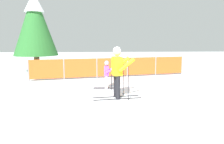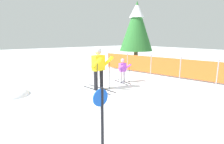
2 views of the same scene
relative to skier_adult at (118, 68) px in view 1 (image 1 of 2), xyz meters
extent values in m
plane|color=white|center=(0.06, -0.18, -1.05)|extent=(60.00, 60.00, 0.00)
cube|color=black|center=(-0.05, 0.15, -1.04)|extent=(1.65, 0.28, 0.02)
cube|color=black|center=(0.00, -0.16, -1.04)|extent=(1.65, 0.28, 0.02)
cylinder|color=black|center=(-0.05, 0.15, -0.64)|extent=(0.16, 0.16, 0.79)
cylinder|color=black|center=(0.00, -0.16, -0.64)|extent=(0.16, 0.16, 0.79)
cube|color=yellow|center=(-0.03, 0.00, 0.06)|extent=(0.35, 0.53, 0.61)
cylinder|color=yellow|center=(0.18, 0.34, 0.11)|extent=(0.59, 0.20, 0.48)
cylinder|color=yellow|center=(0.26, -0.27, 0.11)|extent=(0.59, 0.20, 0.48)
sphere|color=#D8AD8C|center=(-0.03, 0.00, 0.52)|extent=(0.26, 0.26, 0.26)
sphere|color=silver|center=(-0.03, 0.00, 0.57)|extent=(0.28, 0.28, 0.28)
cylinder|color=black|center=(0.24, 0.36, -0.44)|extent=(0.02, 0.02, 1.23)
cylinder|color=black|center=(0.24, 0.36, -0.99)|extent=(0.07, 0.07, 0.01)
cylinder|color=black|center=(0.33, -0.28, -0.44)|extent=(0.02, 0.02, 1.23)
cylinder|color=black|center=(0.33, -0.28, -0.99)|extent=(0.07, 0.07, 0.01)
cube|color=black|center=(-0.31, 1.64, -1.04)|extent=(1.08, 0.14, 0.02)
cube|color=black|center=(-0.32, 1.44, -1.04)|extent=(1.08, 0.14, 0.02)
cylinder|color=silver|center=(-0.31, 1.64, -0.78)|extent=(0.10, 0.10, 0.51)
cylinder|color=silver|center=(-0.32, 1.44, -0.78)|extent=(0.10, 0.10, 0.51)
cube|color=#B24CD8|center=(-0.32, 1.54, -0.32)|extent=(0.21, 0.33, 0.40)
cylinder|color=#B24CD8|center=(-0.12, 1.72, -0.26)|extent=(0.40, 0.11, 0.28)
cylinder|color=#B24CD8|center=(-0.16, 1.32, -0.26)|extent=(0.40, 0.11, 0.28)
sphere|color=#D8AD8C|center=(-0.32, 1.54, -0.02)|extent=(0.17, 0.17, 0.17)
sphere|color=pink|center=(-0.32, 1.54, 0.01)|extent=(0.18, 0.18, 0.18)
cylinder|color=black|center=(-0.09, 1.76, -0.66)|extent=(0.02, 0.02, 0.80)
cylinder|color=black|center=(-0.09, 1.76, -0.99)|extent=(0.07, 0.07, 0.01)
cylinder|color=black|center=(-0.13, 1.28, -0.66)|extent=(0.02, 0.02, 0.80)
cylinder|color=black|center=(-0.13, 1.28, -0.99)|extent=(0.07, 0.07, 0.01)
cylinder|color=gray|center=(-4.03, 3.38, -0.49)|extent=(0.06, 0.06, 1.13)
cylinder|color=gray|center=(-2.38, 3.72, -0.49)|extent=(0.06, 0.06, 1.13)
cylinder|color=gray|center=(-0.73, 4.06, -0.49)|extent=(0.06, 0.06, 1.13)
cylinder|color=gray|center=(0.92, 4.40, -0.49)|extent=(0.06, 0.06, 1.13)
cylinder|color=gray|center=(2.57, 4.75, -0.49)|extent=(0.06, 0.06, 1.13)
cylinder|color=gray|center=(4.23, 5.09, -0.49)|extent=(0.06, 0.06, 1.13)
cube|color=orange|center=(-3.21, 3.55, -0.49)|extent=(1.66, 0.37, 0.95)
cube|color=orange|center=(-1.55, 3.89, -0.49)|extent=(1.66, 0.37, 0.95)
cube|color=orange|center=(0.10, 4.23, -0.49)|extent=(1.66, 0.37, 0.95)
cube|color=orange|center=(1.75, 4.57, -0.49)|extent=(1.66, 0.37, 0.95)
cube|color=orange|center=(3.40, 4.92, -0.49)|extent=(1.66, 0.37, 0.95)
cylinder|color=#4C3823|center=(-4.48, 6.55, -0.53)|extent=(0.33, 0.33, 1.05)
cone|color=#2B6F2E|center=(-4.48, 6.55, 1.94)|extent=(2.66, 2.66, 3.90)
cone|color=white|center=(-4.48, 6.55, 3.19)|extent=(1.20, 1.20, 1.17)
ellipsoid|color=white|center=(-1.39, -2.97, -1.05)|extent=(1.33, 1.13, 0.53)
camera|label=1|loc=(-0.66, -7.29, 0.92)|focal=35.00mm
camera|label=2|loc=(5.86, -3.78, 1.07)|focal=28.00mm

